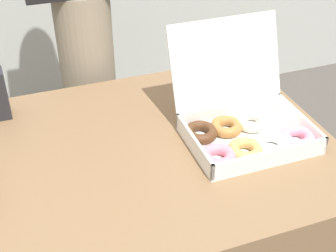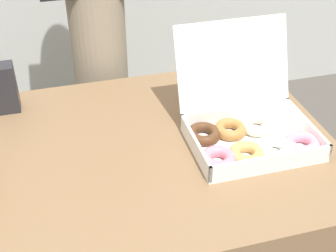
{
  "view_description": "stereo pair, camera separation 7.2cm",
  "coord_description": "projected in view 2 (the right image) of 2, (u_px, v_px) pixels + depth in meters",
  "views": [
    {
      "loc": [
        -0.28,
        -0.96,
        1.49
      ],
      "look_at": [
        0.04,
        -0.08,
        0.84
      ],
      "focal_mm": 50.0,
      "sensor_mm": 36.0,
      "label": 1
    },
    {
      "loc": [
        -0.21,
        -0.98,
        1.49
      ],
      "look_at": [
        0.04,
        -0.08,
        0.84
      ],
      "focal_mm": 50.0,
      "sensor_mm": 36.0,
      "label": 2
    }
  ],
  "objects": [
    {
      "name": "table",
      "position": [
        148.0,
        239.0,
        1.46
      ],
      "size": [
        1.02,
        0.78,
        0.72
      ],
      "color": "brown",
      "rests_on": "ground_plane"
    },
    {
      "name": "donut_box",
      "position": [
        248.0,
        129.0,
        1.25
      ],
      "size": [
        0.35,
        0.33,
        0.28
      ],
      "color": "white",
      "rests_on": "table"
    }
  ]
}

